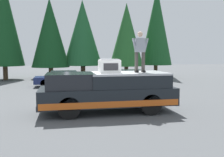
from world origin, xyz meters
TOP-DOWN VIEW (x-y plane):
  - ground_plane at (0.00, 0.00)m, footprint 90.00×90.00m
  - pickup_truck at (-0.24, -0.47)m, footprint 2.01×5.54m
  - compressor_unit at (-0.38, -0.52)m, footprint 0.65×0.84m
  - person_on_truck_bed at (-0.35, -1.83)m, footprint 0.29×0.72m
  - parked_car_white at (8.92, -3.94)m, footprint 1.64×4.10m
  - parked_car_navy at (8.68, 1.35)m, footprint 1.64×4.10m
  - conifer_far_left at (14.66, -8.44)m, footprint 3.34×3.34m
  - conifer_left at (13.43, -4.86)m, footprint 3.33×3.33m
  - conifer_center_left at (15.46, -0.73)m, footprint 3.96×3.96m
  - conifer_center_right at (15.01, 2.52)m, footprint 3.71×3.71m
  - conifer_right at (14.47, 6.68)m, footprint 3.60×3.60m

SIDE VIEW (x-z plane):
  - ground_plane at x=0.00m, z-range 0.00..0.00m
  - parked_car_white at x=8.92m, z-range 0.00..1.16m
  - parked_car_navy at x=8.68m, z-range 0.00..1.16m
  - pickup_truck at x=-0.24m, z-range 0.05..1.70m
  - compressor_unit at x=-0.38m, z-range 1.65..2.21m
  - person_on_truck_bed at x=-0.35m, z-range 1.71..3.40m
  - conifer_left at x=13.43m, z-range 0.62..8.02m
  - conifer_center_right at x=15.01m, z-range 0.56..8.47m
  - conifer_center_left at x=15.46m, z-range 0.63..8.57m
  - conifer_far_left at x=14.66m, z-range 0.64..10.10m
  - conifer_right at x=14.47m, z-range 0.66..10.79m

